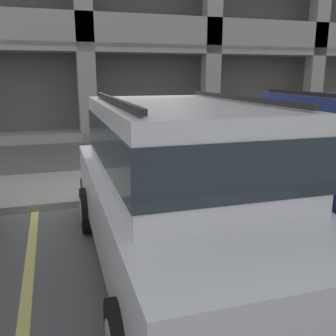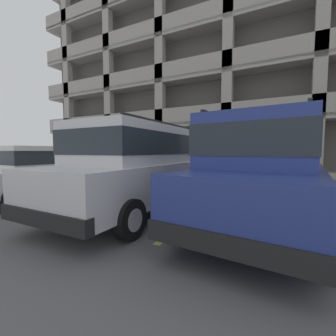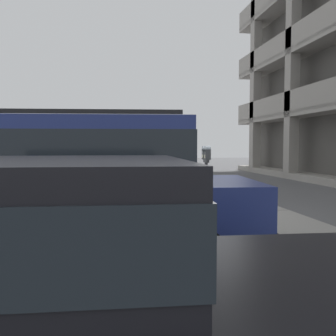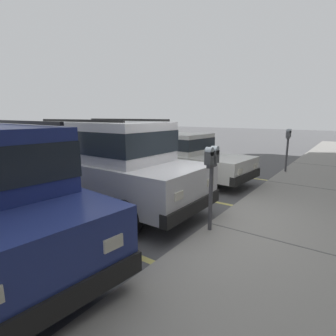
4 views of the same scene
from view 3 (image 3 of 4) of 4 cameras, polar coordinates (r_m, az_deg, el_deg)
The scene contains 9 objects.
ground_plane at distance 8.40m, azimuth 3.01°, elevation -7.98°, with size 80.00×80.00×0.10m.
sidewalk at distance 8.74m, azimuth 11.43°, elevation -6.87°, with size 40.00×2.20×0.12m.
parking_stall_lines at distance 6.73m, azimuth -6.12°, elevation -10.42°, with size 12.31×4.80×0.01m.
silver_suv at distance 7.93m, azimuth -13.67°, elevation -0.45°, with size 2.05×4.79×2.03m.
red_sedan at distance 11.18m, azimuth -12.38°, elevation -0.71°, with size 2.06×4.59×1.54m.
dark_hatchback at distance 5.22m, azimuth -12.81°, elevation -2.41°, with size 2.31×4.93×2.03m.
blue_coupe at distance 2.21m, azimuth -20.14°, elevation -17.73°, with size 1.99×4.56×1.54m.
parking_meter_near at distance 8.08m, azimuth 5.84°, elevation 0.68°, with size 0.35×0.12×1.49m.
parking_meter_far at distance 14.05m, azimuth -0.57°, elevation 1.98°, with size 0.35×0.12×1.53m.
Camera 3 is at (8.05, -1.73, 1.61)m, focal length 40.00 mm.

